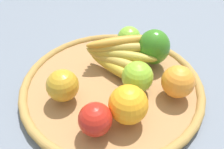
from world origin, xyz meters
TOP-DOWN VIEW (x-y plane):
  - ground_plane at (0.00, 0.00)m, footprint 2.40×2.40m
  - basket at (0.00, 0.00)m, footprint 0.47×0.47m
  - orange_0 at (0.05, 0.11)m, footprint 0.09×0.09m
  - apple_2 at (-0.03, 0.06)m, footprint 0.10×0.10m
  - banana_bunch at (-0.05, -0.03)m, footprint 0.18×0.19m
  - bell_pepper at (-0.13, 0.02)m, footprint 0.12×0.12m
  - orange_1 at (-0.08, 0.13)m, footprint 0.09×0.09m
  - apple_0 at (0.12, -0.03)m, footprint 0.09×0.09m
  - apple_3 at (-0.13, -0.08)m, footprint 0.10×0.10m
  - apple_1 at (0.12, 0.09)m, footprint 0.09×0.09m

SIDE VIEW (x-z plane):
  - ground_plane at x=0.00m, z-range 0.00..0.00m
  - basket at x=0.00m, z-range 0.00..0.03m
  - apple_1 at x=0.12m, z-range 0.03..0.10m
  - apple_3 at x=-0.13m, z-range 0.03..0.10m
  - apple_0 at x=0.12m, z-range 0.03..0.10m
  - apple_2 at x=-0.03m, z-range 0.03..0.10m
  - orange_1 at x=-0.08m, z-range 0.03..0.11m
  - banana_bunch at x=-0.05m, z-range 0.03..0.11m
  - orange_0 at x=0.05m, z-range 0.03..0.11m
  - bell_pepper at x=-0.13m, z-range 0.03..0.13m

